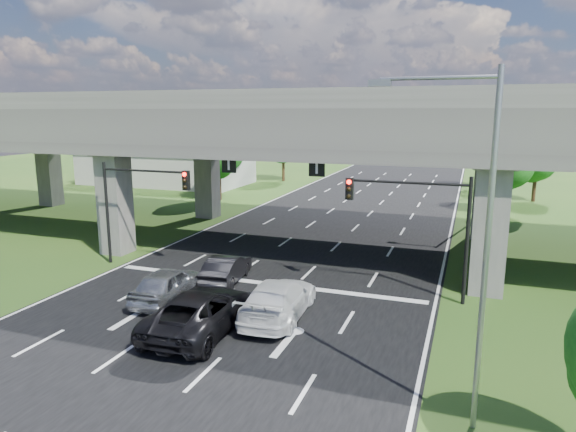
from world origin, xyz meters
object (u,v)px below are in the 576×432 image
Objects in this scene: streetlight_far at (475,150)px; car_dark at (226,269)px; signal_right at (419,214)px; streetlight_near at (472,226)px; car_white at (278,299)px; car_trailing at (200,312)px; streetlight_beyond at (475,140)px; car_silver at (168,284)px; signal_left at (137,195)px.

streetlight_far is 24.67m from car_dark.
streetlight_far is at bearing 83.53° from signal_right.
car_dark is at bearing 142.89° from streetlight_near.
signal_right reaches higher than car_white.
streetlight_far is 29.20m from car_trailing.
streetlight_beyond reaches higher than car_silver.
signal_right is 10.94m from car_trailing.
car_trailing is at bearing 99.20° from car_dark.
signal_left is 26.95m from streetlight_far.
signal_right is 1.00× the size of signal_left.
car_silver is at bearing -108.18° from streetlight_beyond.
car_silver is 1.08× the size of car_dark.
car_white is at bearing 144.20° from streetlight_near.
car_white is (10.27, -4.43, -3.32)m from signal_left.
signal_right is 20.25m from streetlight_far.
car_silver is (-10.99, -4.31, -3.35)m from signal_right.
streetlight_far reaches higher than car_silver.
streetlight_beyond is 2.10× the size of car_silver.
car_dark is (-9.62, -0.94, -3.43)m from signal_right.
signal_right is at bearing 178.07° from car_dark.
car_white is (-7.65, -24.48, -4.98)m from streetlight_far.
streetlight_beyond is (0.00, 46.00, 0.00)m from streetlight_near.
car_white is (-7.65, 5.52, -4.98)m from streetlight_near.
streetlight_beyond is at bearing -115.35° from car_dark.
car_dark is (1.36, 3.36, -0.09)m from car_silver.
streetlight_far is at bearing 48.22° from signal_left.
streetlight_far is 2.28× the size of car_dark.
streetlight_beyond is 44.40m from car_trailing.
car_dark is at bearing -114.85° from car_silver.
streetlight_near is 15.76m from car_dark.
signal_left is at bearing -26.93° from car_white.
streetlight_beyond is 1.74× the size of car_white.
car_trailing is at bearing -41.40° from signal_left.
signal_left is 0.97× the size of car_trailing.
car_dark is at bearing -174.41° from signal_right.
streetlight_near is at bearing 160.35° from car_trailing.
car_trailing is (3.15, -2.58, 0.05)m from car_silver.
streetlight_near is at bearing 140.57° from car_white.
car_dark is 5.50m from car_white.
streetlight_near and streetlight_beyond have the same top height.
car_white reaches higher than car_dark.
streetlight_far reaches higher than car_white.
car_dark is (-11.90, 9.00, -5.10)m from streetlight_near.
streetlight_beyond reaches higher than signal_right.
streetlight_far is at bearing -127.06° from car_dark.
car_trailing is (-10.11, 3.06, -4.96)m from streetlight_near.
streetlight_near is at bearing 154.16° from car_silver.
signal_right is 0.60× the size of streetlight_far.
car_white is at bearing -140.53° from signal_right.
streetlight_beyond is at bearing 86.39° from signal_right.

